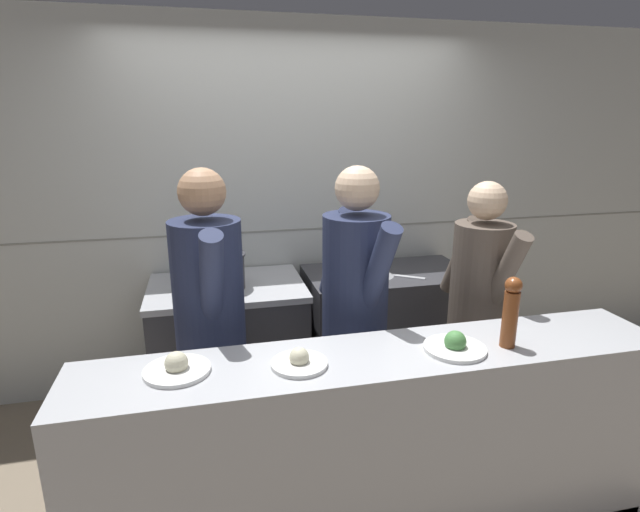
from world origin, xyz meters
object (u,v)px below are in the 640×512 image
object	(u,v)px
stock_pot	(218,270)
mixing_bowl_steel	(375,269)
pepper_mill	(511,311)
plated_dish_main	(177,368)
plated_dish_dessert	(455,346)
chef_sous	(355,309)
plated_dish_appetiser	(299,361)
chef_head_cook	(210,320)
oven_range	(230,347)
chef_line	(478,305)
chefs_knife	(393,275)

from	to	relation	value
stock_pot	mixing_bowl_steel	distance (m)	1.05
pepper_mill	plated_dish_main	bearing A→B (deg)	176.32
mixing_bowl_steel	plated_dish_dessert	world-z (taller)	plated_dish_dessert
mixing_bowl_steel	plated_dish_main	size ratio (longest dim) A/B	1.01
chef_sous	plated_dish_appetiser	bearing A→B (deg)	-138.18
plated_dish_dessert	chef_sous	xyz separation A→B (m)	(-0.28, 0.59, -0.04)
stock_pot	chef_sous	size ratio (longest dim) A/B	0.20
plated_dish_dessert	chef_sous	distance (m)	0.65
pepper_mill	chef_head_cook	bearing A→B (deg)	153.99
oven_range	mixing_bowl_steel	distance (m)	1.12
stock_pot	plated_dish_appetiser	bearing A→B (deg)	-77.57
plated_dish_appetiser	chef_line	world-z (taller)	chef_line
oven_range	chef_head_cook	bearing A→B (deg)	-98.97
oven_range	chef_line	bearing A→B (deg)	-27.04
stock_pot	mixing_bowl_steel	xyz separation A→B (m)	(1.05, 0.01, -0.07)
pepper_mill	chef_line	distance (m)	0.72
plated_dish_appetiser	chef_sous	size ratio (longest dim) A/B	0.14
plated_dish_main	plated_dish_dessert	bearing A→B (deg)	-3.68
plated_dish_dessert	chef_head_cook	world-z (taller)	chef_head_cook
chef_sous	chef_line	world-z (taller)	chef_sous
plated_dish_main	pepper_mill	size ratio (longest dim) A/B	0.82
mixing_bowl_steel	plated_dish_appetiser	bearing A→B (deg)	-121.15
stock_pot	chef_line	size ratio (longest dim) A/B	0.22
chefs_knife	plated_dish_dessert	bearing A→B (deg)	-99.17
plated_dish_appetiser	pepper_mill	xyz separation A→B (m)	(0.93, -0.03, 0.15)
mixing_bowl_steel	chef_line	bearing A→B (deg)	-59.27
stock_pot	plated_dish_main	world-z (taller)	stock_pot
plated_dish_appetiser	stock_pot	bearing A→B (deg)	102.43
plated_dish_main	plated_dish_dessert	size ratio (longest dim) A/B	0.98
stock_pot	chefs_knife	distance (m)	1.17
oven_range	plated_dish_appetiser	bearing A→B (deg)	-80.09
chef_line	oven_range	bearing A→B (deg)	146.35
plated_dish_main	plated_dish_appetiser	world-z (taller)	plated_dish_main
plated_dish_main	plated_dish_appetiser	bearing A→B (deg)	-6.76
oven_range	chef_sous	xyz separation A→B (m)	(0.64, -0.75, 0.51)
chefs_knife	chef_sous	xyz separation A→B (m)	(-0.48, -0.67, 0.05)
oven_range	stock_pot	size ratio (longest dim) A/B	2.87
chefs_knife	pepper_mill	xyz separation A→B (m)	(0.04, -1.28, 0.24)
oven_range	chef_head_cook	size ratio (longest dim) A/B	0.58
mixing_bowl_steel	chef_sous	bearing A→B (deg)	-116.90
chef_head_cook	chef_sous	size ratio (longest dim) A/B	1.00
chef_head_cook	mixing_bowl_steel	bearing A→B (deg)	26.80
plated_dish_appetiser	chef_sous	bearing A→B (deg)	54.06
pepper_mill	chef_line	size ratio (longest dim) A/B	0.20
plated_dish_main	chef_sous	distance (m)	1.03
mixing_bowl_steel	oven_range	bearing A→B (deg)	177.46
plated_dish_dessert	chef_line	xyz separation A→B (m)	(0.48, 0.62, -0.09)
stock_pot	mixing_bowl_steel	size ratio (longest dim) A/B	1.30
plated_dish_dessert	oven_range	bearing A→B (deg)	124.49
chef_line	chef_sous	bearing A→B (deg)	176.07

